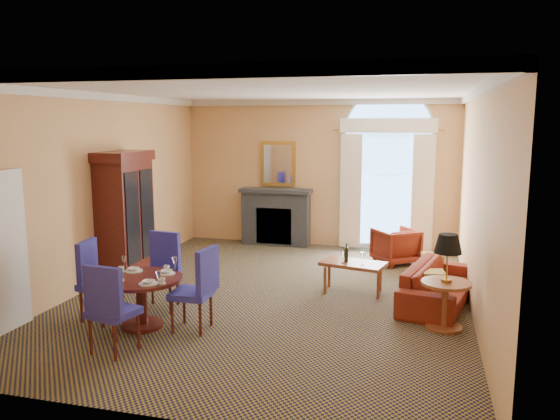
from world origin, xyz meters
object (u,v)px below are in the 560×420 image
(sofa, at_px, (439,285))
(coffee_table, at_px, (353,265))
(dining_table, at_px, (141,290))
(armchair, at_px, (396,246))
(side_table, at_px, (447,271))
(armoire, at_px, (125,218))

(sofa, height_order, coffee_table, coffee_table)
(dining_table, bearing_deg, armchair, 54.03)
(sofa, bearing_deg, side_table, -163.78)
(armchair, distance_m, side_table, 3.43)
(side_table, bearing_deg, dining_table, -166.06)
(armoire, distance_m, side_table, 5.43)
(dining_table, bearing_deg, coffee_table, 41.21)
(dining_table, relative_size, coffee_table, 1.00)
(side_table, bearing_deg, armoire, 168.99)
(armoire, xyz_separation_m, dining_table, (1.40, -2.01, -0.56))
(armoire, xyz_separation_m, armchair, (4.50, 2.27, -0.73))
(armchair, bearing_deg, side_table, 67.43)
(dining_table, bearing_deg, side_table, 13.94)
(armoire, height_order, sofa, armoire)
(armoire, relative_size, coffee_table, 2.03)
(armoire, bearing_deg, armchair, 26.74)
(armchair, bearing_deg, armoire, -9.73)
(armchair, relative_size, side_table, 0.60)
(dining_table, height_order, sofa, dining_table)
(coffee_table, bearing_deg, armchair, 87.66)
(armoire, relative_size, side_table, 1.77)
(sofa, bearing_deg, armoire, 103.46)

